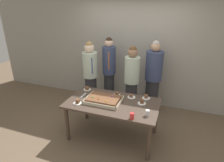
% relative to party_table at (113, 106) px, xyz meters
% --- Properties ---
extents(ground_plane, '(12.00, 12.00, 0.00)m').
position_rel_party_table_xyz_m(ground_plane, '(0.00, 0.00, -0.66)').
color(ground_plane, brown).
extents(interior_back_panel, '(8.00, 0.12, 3.00)m').
position_rel_party_table_xyz_m(interior_back_panel, '(0.00, 1.60, 0.84)').
color(interior_back_panel, '#9E998E').
rests_on(interior_back_panel, ground_plane).
extents(party_table, '(1.67, 0.92, 0.74)m').
position_rel_party_table_xyz_m(party_table, '(0.00, 0.00, 0.00)').
color(party_table, '#47382D').
rests_on(party_table, ground_plane).
extents(sheet_cake, '(0.64, 0.46, 0.10)m').
position_rel_party_table_xyz_m(sheet_cake, '(-0.17, -0.03, 0.13)').
color(sheet_cake, beige).
rests_on(sheet_cake, party_table).
extents(plated_slice_near_left, '(0.15, 0.15, 0.08)m').
position_rel_party_table_xyz_m(plated_slice_near_left, '(0.51, 0.13, 0.11)').
color(plated_slice_near_left, white).
rests_on(plated_slice_near_left, party_table).
extents(plated_slice_near_right, '(0.15, 0.15, 0.07)m').
position_rel_party_table_xyz_m(plated_slice_near_right, '(0.54, 0.36, 0.11)').
color(plated_slice_near_right, white).
rests_on(plated_slice_near_right, party_table).
extents(plated_slice_far_left, '(0.15, 0.15, 0.06)m').
position_rel_party_table_xyz_m(plated_slice_far_left, '(0.27, 0.30, 0.11)').
color(plated_slice_far_left, white).
rests_on(plated_slice_far_left, party_table).
extents(plated_slice_far_right, '(0.15, 0.15, 0.08)m').
position_rel_party_table_xyz_m(plated_slice_far_right, '(-0.58, -0.26, 0.11)').
color(plated_slice_far_right, white).
rests_on(plated_slice_far_right, party_table).
extents(plated_slice_center_front, '(0.15, 0.15, 0.07)m').
position_rel_party_table_xyz_m(plated_slice_center_front, '(-0.02, 0.28, 0.11)').
color(plated_slice_center_front, white).
rests_on(plated_slice_center_front, party_table).
extents(plated_slice_center_back, '(0.15, 0.15, 0.07)m').
position_rel_party_table_xyz_m(plated_slice_center_back, '(-0.67, 0.32, 0.11)').
color(plated_slice_center_back, white).
rests_on(plated_slice_center_back, party_table).
extents(drink_cup_nearest, '(0.07, 0.07, 0.10)m').
position_rel_party_table_xyz_m(drink_cup_nearest, '(0.67, -0.23, 0.14)').
color(drink_cup_nearest, white).
rests_on(drink_cup_nearest, party_table).
extents(drink_cup_middle, '(0.07, 0.07, 0.10)m').
position_rel_party_table_xyz_m(drink_cup_middle, '(0.46, -0.40, 0.14)').
color(drink_cup_middle, red).
rests_on(drink_cup_middle, party_table).
extents(cake_server_utensil, '(0.03, 0.20, 0.01)m').
position_rel_party_table_xyz_m(cake_server_utensil, '(-0.63, 0.07, 0.09)').
color(cake_server_utensil, silver).
rests_on(cake_server_utensil, party_table).
extents(person_serving_front, '(0.31, 0.31, 1.69)m').
position_rel_party_table_xyz_m(person_serving_front, '(-0.50, 1.15, 0.23)').
color(person_serving_front, '#28282D').
rests_on(person_serving_front, ground_plane).
extents(person_green_shirt_behind, '(0.37, 0.37, 1.69)m').
position_rel_party_table_xyz_m(person_green_shirt_behind, '(0.54, 1.17, 0.21)').
color(person_green_shirt_behind, '#28282D').
rests_on(person_green_shirt_behind, ground_plane).
extents(person_striped_tie_right, '(0.31, 0.31, 1.63)m').
position_rel_party_table_xyz_m(person_striped_tie_right, '(0.15, 0.78, 0.20)').
color(person_striped_tie_right, '#28282D').
rests_on(person_striped_tie_right, ground_plane).
extents(person_far_right_suit, '(0.33, 0.33, 1.65)m').
position_rel_party_table_xyz_m(person_far_right_suit, '(-0.82, 0.79, 0.21)').
color(person_far_right_suit, '#28282D').
rests_on(person_far_right_suit, ground_plane).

